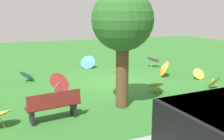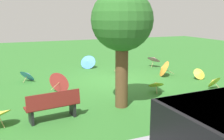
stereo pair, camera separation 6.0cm
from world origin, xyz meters
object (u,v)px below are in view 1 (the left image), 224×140
parasol_pink_0 (154,59)px  parasol_yellow_5 (213,81)px  parasol_yellow_3 (200,73)px  parasol_red_2 (60,82)px  parasol_blue_0 (28,75)px  parasol_yellow_2 (156,84)px  shade_tree (123,23)px  parasol_blue_1 (87,62)px  park_bench (54,106)px  parasol_red_0 (120,67)px  parasol_orange_0 (163,68)px

parasol_pink_0 → parasol_yellow_5: (0.08, 4.94, -0.19)m
parasol_yellow_3 → parasol_red_2: parasol_red_2 is taller
parasol_blue_0 → parasol_yellow_2: parasol_blue_0 is taller
shade_tree → parasol_yellow_2: shade_tree is taller
shade_tree → parasol_blue_1: 7.06m
park_bench → parasol_blue_1: size_ratio=1.51×
park_bench → parasol_yellow_3: bearing=-163.3°
parasol_blue_0 → parasol_red_0: 4.79m
parasol_pink_0 → park_bench: bearing=39.2°
parasol_red_0 → parasol_pink_0: bearing=-164.4°
park_bench → shade_tree: (-2.37, -0.29, 2.39)m
parasol_pink_0 → shade_tree: bearing=49.5°
shade_tree → parasol_blue_0: size_ratio=4.14×
parasol_red_2 → parasol_yellow_3: bearing=176.0°
parasol_pink_0 → parasol_orange_0: 2.37m
parasol_pink_0 → parasol_red_2: bearing=25.6°
parasol_blue_0 → parasol_yellow_3: bearing=160.2°
park_bench → parasol_blue_0: size_ratio=1.73×
parasol_blue_0 → parasol_blue_1: (-3.51, -1.81, 0.08)m
parasol_blue_0 → parasol_yellow_2: size_ratio=1.24×
parasol_orange_0 → parasol_yellow_3: size_ratio=1.60×
shade_tree → parasol_red_2: bearing=-56.0°
parasol_blue_1 → parasol_red_0: bearing=124.6°
parasol_orange_0 → parasol_blue_0: bearing=-13.5°
parasol_yellow_2 → parasol_orange_0: bearing=-128.8°
shade_tree → parasol_red_0: bearing=-113.8°
park_bench → parasol_yellow_3: park_bench is taller
parasol_pink_0 → parasol_yellow_3: 3.52m
park_bench → parasol_yellow_2: (-4.35, -1.24, -0.11)m
parasol_blue_1 → parasol_orange_0: bearing=131.6°
shade_tree → parasol_yellow_2: 3.32m
parasol_blue_1 → parasol_red_2: bearing=59.5°
parasol_yellow_2 → parasol_blue_0: bearing=-39.2°
parasol_pink_0 → parasol_yellow_2: bearing=59.3°
parasol_yellow_2 → parasol_blue_1: bearing=-78.3°
parasol_pink_0 → parasol_yellow_2: size_ratio=1.34×
park_bench → parasol_pink_0: bearing=-140.8°
parasol_blue_0 → parasol_blue_1: parasol_blue_1 is taller
parasol_yellow_3 → parasol_red_2: size_ratio=0.66×
parasol_yellow_3 → parasol_red_2: (6.74, -0.47, 0.16)m
parasol_blue_0 → parasol_yellow_3: 8.30m
parasol_pink_0 → parasol_orange_0: parasol_orange_0 is taller
parasol_pink_0 → parasol_blue_1: bearing=-16.6°
park_bench → parasol_red_0: 6.70m
parasol_orange_0 → parasol_blue_0: 6.68m
parasol_yellow_2 → park_bench: bearing=15.9°
parasol_orange_0 → parasol_yellow_2: size_ratio=1.30×
shade_tree → parasol_red_0: size_ratio=4.66×
parasol_yellow_2 → parasol_yellow_5: bearing=169.9°
parasol_blue_0 → parasol_red_0: (-4.79, 0.05, 0.00)m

